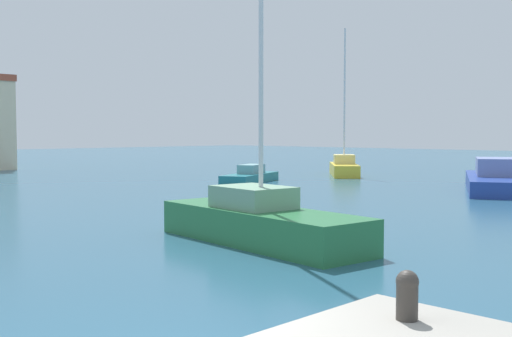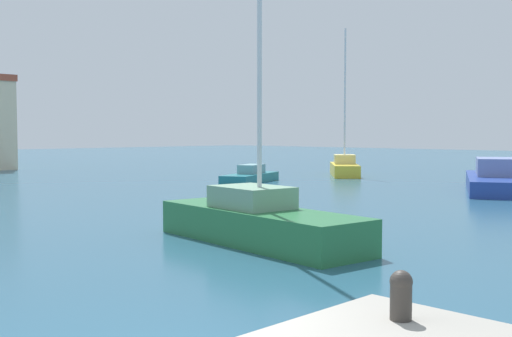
# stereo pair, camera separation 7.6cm
# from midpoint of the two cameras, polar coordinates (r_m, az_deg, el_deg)

# --- Properties ---
(water) EXTENTS (160.00, 160.00, 0.00)m
(water) POSITION_cam_midpoint_polar(r_m,az_deg,el_deg) (31.38, -8.18, -1.97)
(water) COLOR #285670
(water) RESTS_ON ground
(mooring_bollard) EXTENTS (0.23, 0.23, 0.50)m
(mooring_bollard) POSITION_cam_midpoint_polar(r_m,az_deg,el_deg) (6.50, 13.18, -10.91)
(mooring_bollard) COLOR #38332D
(mooring_bollard) RESTS_ON pier_quay
(sailboat_green_inner_mooring) EXTENTS (2.63, 6.64, 9.72)m
(sailboat_green_inner_mooring) POSITION_cam_midpoint_polar(r_m,az_deg,el_deg) (16.21, 0.22, -4.72)
(sailboat_green_inner_mooring) COLOR #28703D
(sailboat_green_inner_mooring) RESTS_ON water
(motorboat_teal_distant_east) EXTENTS (5.25, 3.40, 1.02)m
(motorboat_teal_distant_east) POSITION_cam_midpoint_polar(r_m,az_deg,el_deg) (35.99, -0.58, -0.71)
(motorboat_teal_distant_east) COLOR #1E707A
(motorboat_teal_distant_east) RESTS_ON water
(motorboat_blue_mid_harbor) EXTENTS (9.32, 6.81, 1.60)m
(motorboat_blue_mid_harbor) POSITION_cam_midpoint_polar(r_m,az_deg,el_deg) (33.10, 21.12, -0.93)
(motorboat_blue_mid_harbor) COLOR #233D93
(motorboat_blue_mid_harbor) RESTS_ON water
(sailboat_yellow_near_pier) EXTENTS (5.54, 5.12, 9.69)m
(sailboat_yellow_near_pier) POSITION_cam_midpoint_polar(r_m,az_deg,el_deg) (42.23, 7.91, 0.14)
(sailboat_yellow_near_pier) COLOR gold
(sailboat_yellow_near_pier) RESTS_ON water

